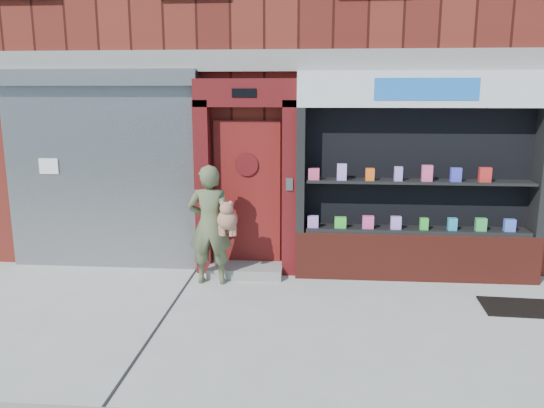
# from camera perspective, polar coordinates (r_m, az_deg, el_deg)

# --- Properties ---
(ground) EXTENTS (80.00, 80.00, 0.00)m
(ground) POSITION_cam_1_polar(r_m,az_deg,el_deg) (6.46, 1.94, -12.84)
(ground) COLOR #9E9E99
(ground) RESTS_ON ground
(building) EXTENTS (12.00, 8.16, 8.00)m
(building) POSITION_cam_1_polar(r_m,az_deg,el_deg) (11.93, 3.55, 18.10)
(building) COLOR #551913
(building) RESTS_ON ground
(shutter_bay) EXTENTS (3.10, 0.30, 3.04)m
(shutter_bay) POSITION_cam_1_polar(r_m,az_deg,el_deg) (8.51, -18.00, 4.67)
(shutter_bay) COLOR gray
(shutter_bay) RESTS_ON ground
(red_door_bay) EXTENTS (1.52, 0.58, 2.90)m
(red_door_bay) POSITION_cam_1_polar(r_m,az_deg,el_deg) (7.89, -2.78, 2.80)
(red_door_bay) COLOR #510D10
(red_door_bay) RESTS_ON ground
(pharmacy_bay) EXTENTS (3.50, 0.41, 3.00)m
(pharmacy_bay) POSITION_cam_1_polar(r_m,az_deg,el_deg) (7.93, 15.38, 1.81)
(pharmacy_bay) COLOR maroon
(pharmacy_bay) RESTS_ON ground
(woman) EXTENTS (0.73, 0.43, 1.72)m
(woman) POSITION_cam_1_polar(r_m,az_deg,el_deg) (7.58, -6.57, -2.18)
(woman) COLOR #555F3E
(woman) RESTS_ON ground
(doormat) EXTENTS (0.93, 0.67, 0.02)m
(doormat) POSITION_cam_1_polar(r_m,az_deg,el_deg) (7.59, 24.98, -10.04)
(doormat) COLOR black
(doormat) RESTS_ON ground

